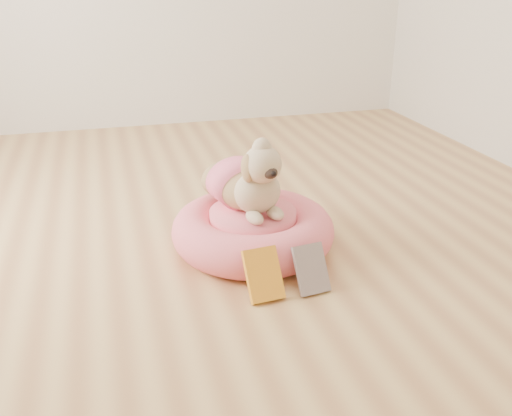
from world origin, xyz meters
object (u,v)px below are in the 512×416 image
object	(u,v)px
book_yellow	(263,274)
dog	(246,169)
pet_bed	(253,230)
book_white	(311,269)

from	to	relation	value
book_yellow	dog	bearing A→B (deg)	77.77
pet_bed	book_yellow	bearing A→B (deg)	-99.42
book_white	dog	bearing A→B (deg)	100.81
pet_bed	book_white	xyz separation A→B (m)	(0.12, -0.39, -0.00)
pet_bed	book_white	distance (m)	0.41
dog	book_yellow	world-z (taller)	dog
dog	book_white	distance (m)	0.52
dog	book_yellow	distance (m)	0.50
dog	book_white	size ratio (longest dim) A/B	2.53
dog	book_white	world-z (taller)	dog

